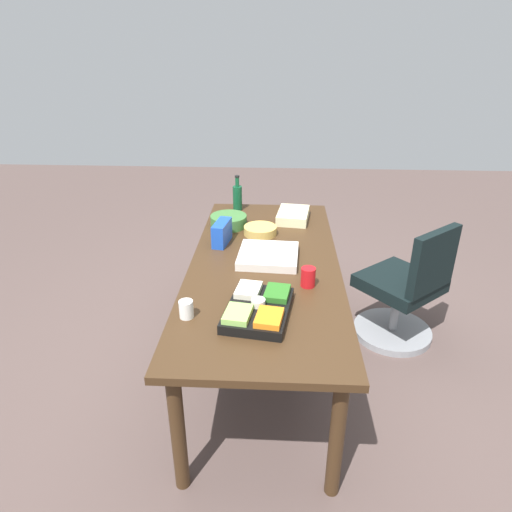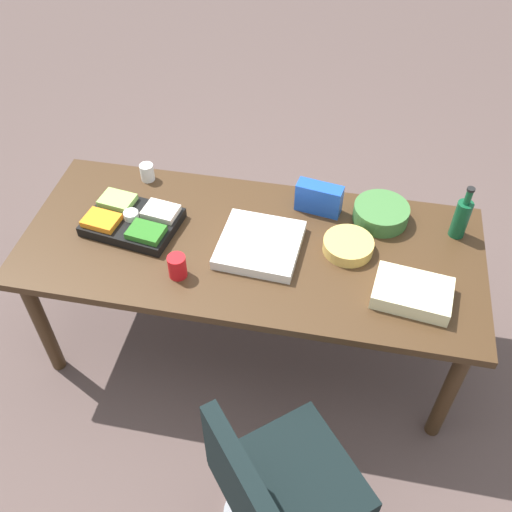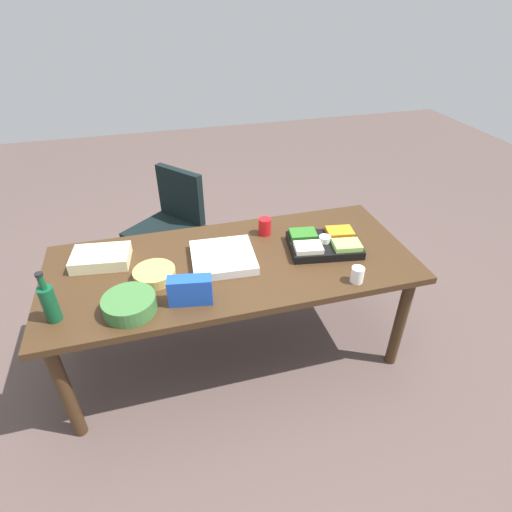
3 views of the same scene
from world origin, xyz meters
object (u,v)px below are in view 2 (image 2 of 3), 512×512
at_px(conference_table, 251,255).
at_px(pizza_box, 260,245).
at_px(sheet_cake, 412,293).
at_px(veggie_tray, 132,220).
at_px(paper_cup, 147,172).
at_px(chip_bowl, 348,246).
at_px(red_solo_cup, 177,266).
at_px(salad_bowl, 381,213).
at_px(chip_bag_blue, 319,198).
at_px(office_chair, 280,498).
at_px(wine_bottle, 461,217).

height_order(conference_table, pizza_box, pizza_box).
distance_m(sheet_cake, veggie_tray, 1.31).
relative_size(pizza_box, paper_cup, 4.00).
height_order(pizza_box, chip_bowl, chip_bowl).
xyz_separation_m(sheet_cake, red_solo_cup, (-1.00, -0.06, 0.02)).
relative_size(sheet_cake, salad_bowl, 1.22).
distance_m(veggie_tray, chip_bag_blue, 0.89).
height_order(office_chair, wine_bottle, wine_bottle).
relative_size(conference_table, paper_cup, 23.56).
xyz_separation_m(salad_bowl, wine_bottle, (0.35, -0.03, 0.07)).
relative_size(office_chair, sheet_cake, 2.81).
height_order(conference_table, sheet_cake, sheet_cake).
distance_m(pizza_box, chip_bowl, 0.40).
relative_size(chip_bag_blue, salad_bowl, 0.84).
distance_m(veggie_tray, paper_cup, 0.35).
bearing_deg(office_chair, red_solo_cup, 128.92).
bearing_deg(conference_table, chip_bag_blue, 46.70).
height_order(veggie_tray, salad_bowl, veggie_tray).
distance_m(pizza_box, paper_cup, 0.76).
xyz_separation_m(office_chair, paper_cup, (-0.92, 1.33, 0.43)).
height_order(sheet_cake, pizza_box, sheet_cake).
distance_m(sheet_cake, paper_cup, 1.45).
height_order(pizza_box, salad_bowl, salad_bowl).
xyz_separation_m(pizza_box, salad_bowl, (0.53, 0.30, 0.02)).
relative_size(office_chair, salad_bowl, 3.43).
height_order(pizza_box, chip_bag_blue, chip_bag_blue).
height_order(office_chair, salad_bowl, office_chair).
relative_size(conference_table, salad_bowl, 8.09).
bearing_deg(red_solo_cup, office_chair, -51.08).
bearing_deg(chip_bowl, paper_cup, 163.29).
bearing_deg(pizza_box, salad_bowl, 33.22).
relative_size(conference_table, sheet_cake, 6.63).
height_order(office_chair, paper_cup, office_chair).
bearing_deg(chip_bowl, red_solo_cup, -157.66).
xyz_separation_m(conference_table, salad_bowl, (0.58, 0.28, 0.12)).
height_order(sheet_cake, chip_bag_blue, chip_bag_blue).
bearing_deg(office_chair, wine_bottle, 62.88).
bearing_deg(paper_cup, office_chair, -55.27).
height_order(chip_bag_blue, wine_bottle, wine_bottle).
relative_size(salad_bowl, wine_bottle, 0.94).
bearing_deg(conference_table, veggie_tray, 178.72).
distance_m(conference_table, office_chair, 1.06).
height_order(veggie_tray, wine_bottle, wine_bottle).
relative_size(pizza_box, veggie_tray, 0.78).
bearing_deg(chip_bag_blue, pizza_box, -126.13).
bearing_deg(office_chair, paper_cup, 124.73).
distance_m(sheet_cake, red_solo_cup, 1.00).
distance_m(paper_cup, chip_bowl, 1.10).
height_order(office_chair, sheet_cake, office_chair).
xyz_separation_m(office_chair, red_solo_cup, (-0.58, 0.72, 0.44)).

